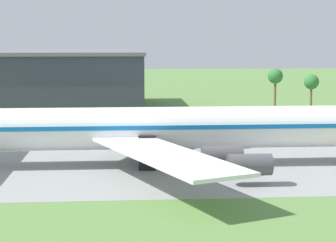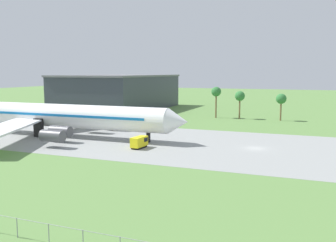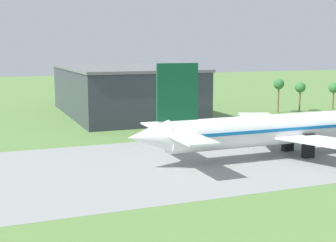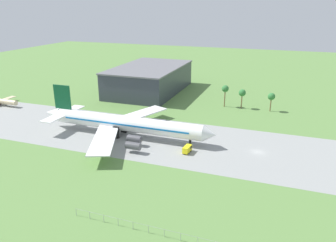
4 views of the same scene
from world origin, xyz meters
name	(u,v)px [view 4 (image 4 of 4)]	position (x,y,z in m)	size (l,w,h in m)	color
ground_plane	(258,152)	(0.00, 0.00, 0.00)	(600.00, 600.00, 0.00)	#5B8442
taxiway_strip	(258,152)	(0.00, 0.00, 0.01)	(320.00, 44.00, 0.02)	gray
jet_airliner	(124,123)	(-53.26, -2.28, 5.46)	(76.48, 60.34, 19.01)	white
baggage_tug	(187,149)	(-24.19, -9.05, 1.39)	(2.47, 4.77, 2.59)	black
terminal_building	(150,79)	(-71.80, 68.72, 7.85)	(36.72, 61.20, 15.66)	#333842
palm_tree_row	(331,100)	(27.99, 52.29, 8.32)	(104.62, 3.60, 11.56)	brown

